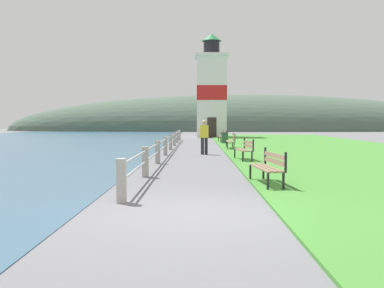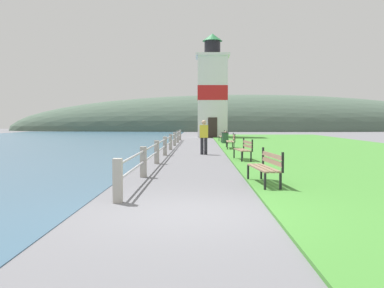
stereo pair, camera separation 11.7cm
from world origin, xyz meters
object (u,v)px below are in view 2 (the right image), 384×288
(park_bench_near, at_px, (267,165))
(trash_bin, at_px, (225,138))
(person_strolling, at_px, (204,136))
(park_bench_far, at_px, (232,140))
(lighthouse, at_px, (212,92))
(park_bench_by_lighthouse, at_px, (224,135))
(park_bench_midway, at_px, (244,148))

(park_bench_near, distance_m, trash_bin, 19.84)
(park_bench_near, xyz_separation_m, person_strolling, (-1.50, 10.24, 0.39))
(park_bench_far, height_order, lighthouse, lighthouse)
(park_bench_far, xyz_separation_m, trash_bin, (-0.04, 5.77, -0.12))
(park_bench_by_lighthouse, relative_size, person_strolling, 1.06)
(park_bench_by_lighthouse, distance_m, trash_bin, 2.16)
(park_bench_midway, bearing_deg, park_bench_far, -96.86)
(park_bench_by_lighthouse, height_order, person_strolling, person_strolling)
(park_bench_far, bearing_deg, lighthouse, -86.26)
(park_bench_midway, height_order, park_bench_far, same)
(lighthouse, distance_m, person_strolling, 22.49)
(park_bench_near, distance_m, park_bench_far, 14.07)
(trash_bin, bearing_deg, park_bench_far, -89.64)
(park_bench_near, distance_m, lighthouse, 32.66)
(park_bench_near, bearing_deg, park_bench_by_lighthouse, -96.27)
(park_bench_near, height_order, park_bench_midway, same)
(park_bench_midway, xyz_separation_m, park_bench_by_lighthouse, (0.00, 15.26, 0.00))
(person_strolling, height_order, trash_bin, person_strolling)
(park_bench_near, xyz_separation_m, park_bench_by_lighthouse, (0.14, 21.99, -0.00))
(park_bench_near, relative_size, park_bench_midway, 1.16)
(park_bench_near, height_order, park_bench_by_lighthouse, same)
(park_bench_by_lighthouse, bearing_deg, park_bench_midway, 87.45)
(park_bench_by_lighthouse, distance_m, person_strolling, 11.87)
(park_bench_midway, xyz_separation_m, lighthouse, (-0.57, 25.68, 4.06))
(park_bench_near, bearing_deg, park_bench_far, -96.56)
(park_bench_midway, xyz_separation_m, person_strolling, (-1.64, 3.51, 0.39))
(park_bench_by_lighthouse, xyz_separation_m, lighthouse, (-0.58, 10.42, 4.05))
(park_bench_midway, bearing_deg, trash_bin, -96.63)
(park_bench_by_lighthouse, height_order, trash_bin, park_bench_by_lighthouse)
(park_bench_by_lighthouse, bearing_deg, trash_bin, 87.04)
(park_bench_far, distance_m, park_bench_by_lighthouse, 7.92)
(park_bench_midway, height_order, park_bench_by_lighthouse, same)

